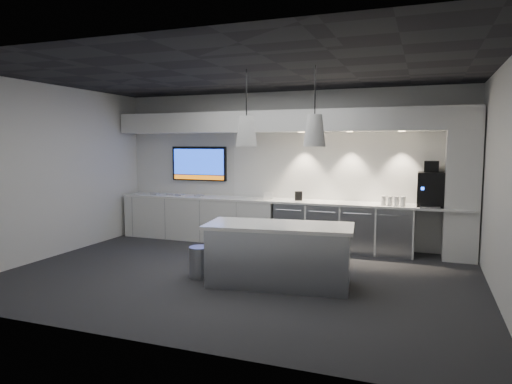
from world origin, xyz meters
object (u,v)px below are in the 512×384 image
at_px(bin, 200,262).
at_px(coffee_machine, 431,188).
at_px(wall_tv, 199,164).
at_px(island, 279,254).

distance_m(bin, coffee_machine, 4.16).
xyz_separation_m(wall_tv, coffee_machine, (4.60, -0.25, -0.34)).
height_order(island, coffee_machine, coffee_machine).
bearing_deg(island, bin, 175.34).
bearing_deg(wall_tv, island, -45.55).
relative_size(bin, coffee_machine, 0.59).
distance_m(wall_tv, island, 3.92).
relative_size(wall_tv, island, 0.59).
bearing_deg(coffee_machine, wall_tv, 177.07).
height_order(wall_tv, bin, wall_tv).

